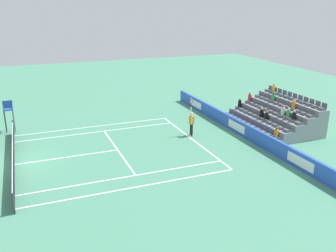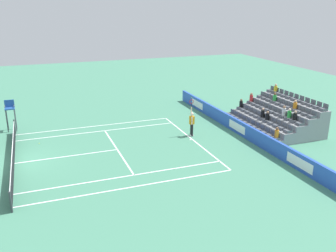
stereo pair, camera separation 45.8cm
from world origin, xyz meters
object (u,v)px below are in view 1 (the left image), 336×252
umpire_chair (8,112)px  loose_tennis_ball (39,144)px  tennis_net (13,157)px  tennis_player (191,123)px

umpire_chair → loose_tennis_ball: size_ratio=34.41×
tennis_net → loose_tennis_ball: bearing=-27.8°
tennis_net → loose_tennis_ball: size_ratio=176.03×
tennis_net → umpire_chair: bearing=1.8°
tennis_player → tennis_net: bearing=93.6°
loose_tennis_ball → tennis_net: bearing=152.2°
tennis_net → tennis_player: bearing=-86.4°
tennis_player → loose_tennis_ball: tennis_player is taller
tennis_player → umpire_chair: (5.99, 12.38, 0.53)m
tennis_net → tennis_player: 12.20m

